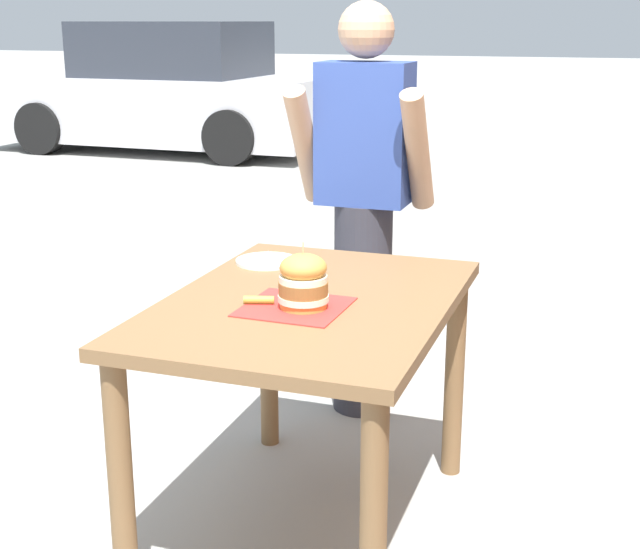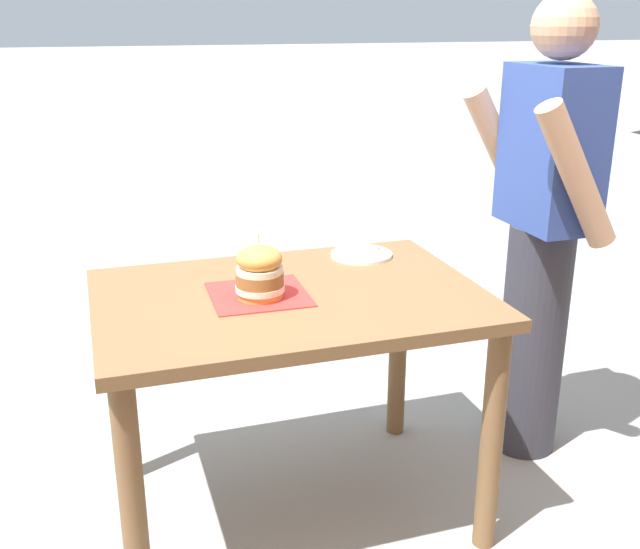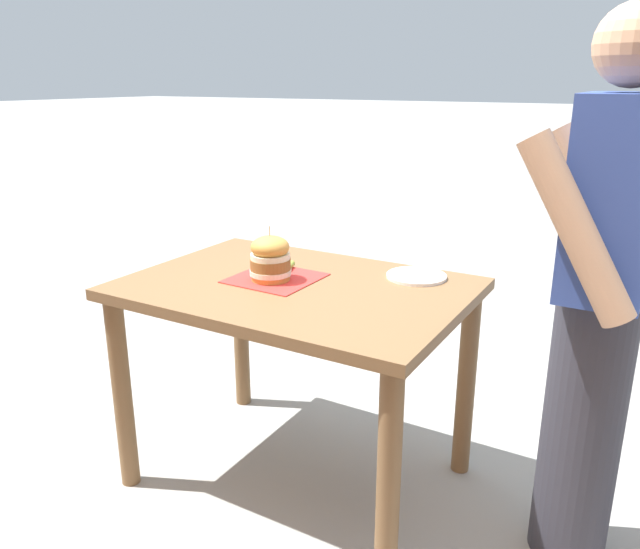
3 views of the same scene
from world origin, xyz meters
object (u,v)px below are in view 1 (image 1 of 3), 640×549
(parked_car_near_curb, at_px, (167,94))
(patio_table, at_px, (309,338))
(pickle_spear, at_px, (259,300))
(diner_across_table, at_px, (363,207))
(side_plate_with_forks, at_px, (267,261))
(sandwich, at_px, (303,281))

(parked_car_near_curb, bearing_deg, patio_table, -58.79)
(pickle_spear, height_order, diner_across_table, diner_across_table)
(patio_table, relative_size, diner_across_table, 0.71)
(side_plate_with_forks, relative_size, diner_across_table, 0.13)
(pickle_spear, relative_size, side_plate_with_forks, 0.41)
(parked_car_near_curb, bearing_deg, pickle_spear, -59.79)
(patio_table, relative_size, pickle_spear, 13.13)
(patio_table, height_order, parked_car_near_curb, parked_car_near_curb)
(pickle_spear, xyz_separation_m, diner_across_table, (0.01, 1.08, 0.07))
(patio_table, bearing_deg, side_plate_with_forks, 129.12)
(sandwich, distance_m, side_plate_with_forks, 0.54)
(side_plate_with_forks, bearing_deg, parked_car_near_curb, 120.80)
(diner_across_table, bearing_deg, sandwich, -83.00)
(patio_table, bearing_deg, sandwich, -80.52)
(sandwich, distance_m, diner_across_table, 1.08)
(sandwich, xyz_separation_m, diner_across_table, (-0.13, 1.07, 0.00))
(patio_table, distance_m, parked_car_near_curb, 9.05)
(pickle_spear, distance_m, diner_across_table, 1.09)
(sandwich, xyz_separation_m, side_plate_with_forks, (-0.30, 0.44, -0.08))
(sandwich, distance_m, parked_car_near_curb, 9.15)
(pickle_spear, relative_size, diner_across_table, 0.05)
(diner_across_table, bearing_deg, pickle_spear, -90.29)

